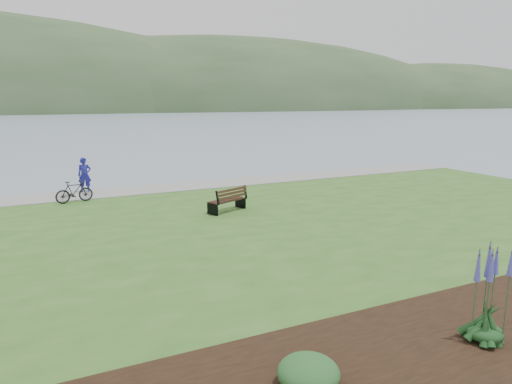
% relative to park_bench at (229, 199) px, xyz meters
% --- Properties ---
extents(ground, '(600.00, 600.00, 0.00)m').
position_rel_park_bench_xyz_m(ground, '(-0.57, -1.27, -0.88)').
color(ground, gray).
rests_on(ground, ground).
extents(lawn, '(34.00, 20.00, 0.40)m').
position_rel_park_bench_xyz_m(lawn, '(-0.57, -3.27, -0.68)').
color(lawn, '#315C20').
rests_on(lawn, ground).
extents(shoreline_path, '(34.00, 2.20, 0.03)m').
position_rel_park_bench_xyz_m(shoreline_path, '(-0.57, 5.63, -0.46)').
color(shoreline_path, gray).
rests_on(shoreline_path, lawn).
extents(far_hillside, '(580.00, 80.00, 38.00)m').
position_rel_park_bench_xyz_m(far_hillside, '(19.43, 168.73, -0.88)').
color(far_hillside, '#314C2A').
rests_on(far_hillside, ground).
extents(park_bench, '(1.67, 1.18, 0.96)m').
position_rel_park_bench_xyz_m(park_bench, '(0.00, 0.00, 0.00)').
color(park_bench, black).
rests_on(park_bench, lawn).
extents(person, '(0.69, 0.48, 1.89)m').
position_rel_park_bench_xyz_m(person, '(-4.55, 6.23, 0.47)').
color(person, navy).
rests_on(person, lawn).
extents(bicycle_b, '(0.71, 1.55, 0.90)m').
position_rel_park_bench_xyz_m(bicycle_b, '(-5.17, 4.21, -0.03)').
color(bicycle_b, black).
rests_on(bicycle_b, lawn).
extents(echium_4, '(0.62, 0.62, 2.09)m').
position_rel_park_bench_xyz_m(echium_4, '(0.46, -10.75, 0.46)').
color(echium_4, '#143818').
rests_on(echium_4, garden_bed).
extents(shrub_0, '(0.93, 0.93, 0.47)m').
position_rel_park_bench_xyz_m(shrub_0, '(-3.04, -10.56, -0.20)').
color(shrub_0, '#1E4C21').
rests_on(shrub_0, garden_bed).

